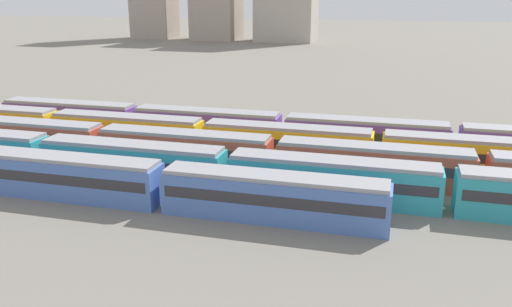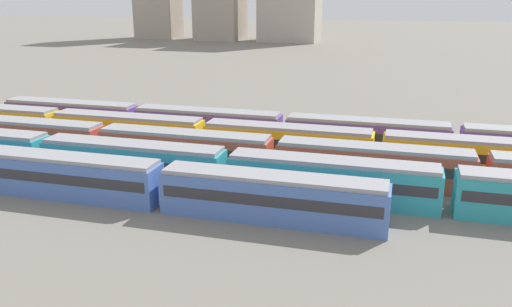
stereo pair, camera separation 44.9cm
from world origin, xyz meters
The scene contains 6 objects.
ground_plane centered at (0.00, 10.40, 0.00)m, with size 600.00×600.00×0.00m, color slate.
train_track_0 centered at (11.85, 0.00, 1.90)m, with size 55.80×3.06×3.75m.
train_track_1 centered at (34.69, 5.20, 1.90)m, with size 93.60×3.06×3.75m.
train_track_2 centered at (28.37, 10.40, 1.90)m, with size 74.70×3.06×3.75m.
train_track_3 centered at (28.52, 15.60, 1.90)m, with size 93.60×3.06×3.75m.
train_track_4 centered at (45.86, 20.80, 1.90)m, with size 112.50×3.06×3.75m.
Camera 1 is at (39.50, -37.74, 17.33)m, focal length 37.18 mm.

